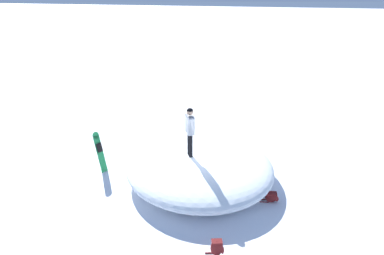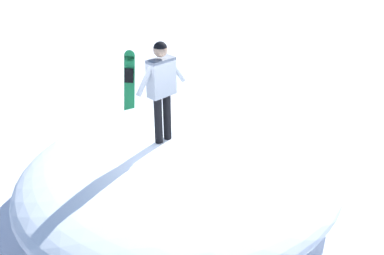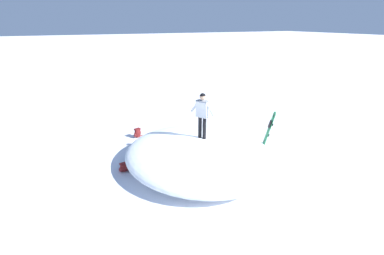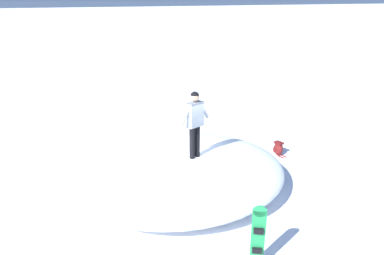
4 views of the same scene
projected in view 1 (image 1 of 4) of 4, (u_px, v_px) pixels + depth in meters
ground at (205, 177)px, 12.85m from camera, size 240.00×240.00×0.00m
snow_mound at (199, 165)px, 12.65m from camera, size 7.65×7.38×1.05m
snowboarder_standing at (190, 127)px, 11.83m from camera, size 0.96×0.60×1.78m
snowboard_primary_upright at (100, 151)px, 13.06m from camera, size 0.41×0.47×1.57m
backpack_near at (217, 248)px, 9.04m from camera, size 0.34×0.53×0.48m
backpack_far at (272, 197)px, 11.34m from camera, size 0.33×0.63×0.35m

